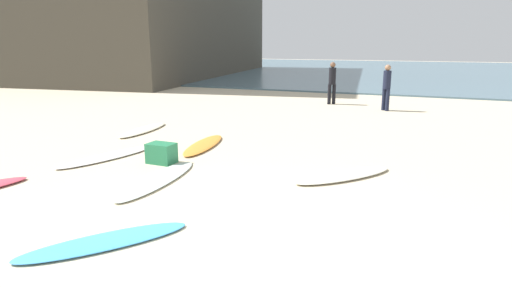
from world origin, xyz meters
name	(u,v)px	position (x,y,z in m)	size (l,w,h in m)	color
ground_plane	(227,251)	(0.00, 0.00, 0.00)	(120.00, 120.00, 0.00)	beige
ocean_water	(408,70)	(0.00, 36.62, 0.04)	(120.00, 40.00, 0.08)	slate
surfboard_0	(158,179)	(-2.33, 1.88, 0.03)	(0.59, 2.43, 0.06)	white
surfboard_1	(344,175)	(0.71, 3.41, 0.04)	(0.59, 2.12, 0.08)	silver
surfboard_3	(143,130)	(-5.36, 5.44, 0.04)	(0.57, 2.23, 0.08)	beige
surfboard_4	(105,241)	(-1.49, -0.40, 0.03)	(0.52, 2.08, 0.06)	#44A2E4
surfboard_5	(107,156)	(-4.29, 2.78, 0.03)	(0.57, 2.35, 0.07)	white
surfboard_6	(204,145)	(-2.87, 4.50, 0.04)	(0.56, 2.24, 0.08)	orange
beachgoer_near	(332,81)	(-1.66, 12.86, 0.94)	(0.39, 0.39, 1.69)	black
beachgoer_mid	(387,85)	(0.55, 11.95, 0.93)	(0.40, 0.40, 1.67)	#191E33
beach_cooler	(161,153)	(-2.96, 2.90, 0.21)	(0.55, 0.39, 0.42)	#287F51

